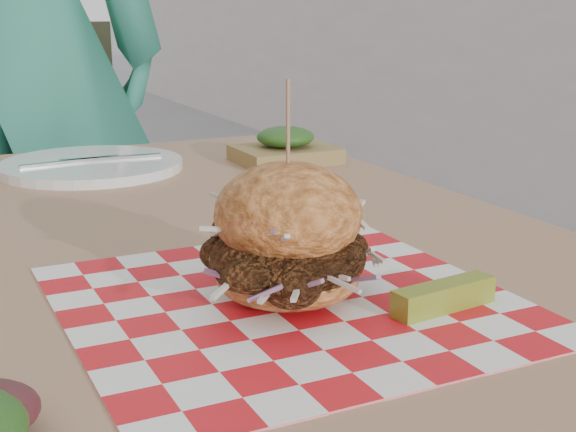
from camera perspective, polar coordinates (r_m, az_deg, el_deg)
name	(u,v)px	position (r m, az deg, el deg)	size (l,w,h in m)	color
diner	(9,48)	(1.81, -19.25, 11.24)	(0.66, 0.43, 1.80)	#2D846A
patio_table	(182,312)	(0.87, -7.53, -6.77)	(0.80, 1.20, 0.75)	tan
patio_chair	(45,205)	(1.88, -16.87, 0.75)	(0.51, 0.52, 0.95)	tan
paper_liner	(288,302)	(0.67, 0.00, -6.11)	(0.36, 0.36, 0.00)	red
sandwich	(288,242)	(0.66, 0.00, -1.88)	(0.16, 0.16, 0.18)	orange
pickle_spear	(444,296)	(0.66, 11.02, -5.63)	(0.10, 0.02, 0.02)	olive
place_setting	(91,165)	(1.23, -13.81, 3.51)	(0.27, 0.27, 0.02)	white
kraft_tray	(285,148)	(1.25, -0.19, 4.86)	(0.15, 0.12, 0.06)	olive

